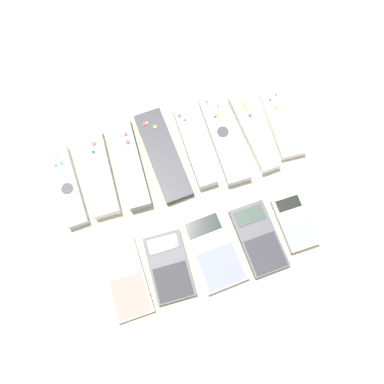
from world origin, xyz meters
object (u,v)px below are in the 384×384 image
at_px(calculator_3, 259,238).
at_px(calculator_4, 295,222).
at_px(remote_2, 130,163).
at_px(remote_3, 163,155).
at_px(calculator_0, 126,278).
at_px(remote_4, 195,146).
at_px(remote_1, 98,173).
at_px(calculator_1, 169,267).
at_px(calculator_2, 214,250).
at_px(remote_7, 282,123).
at_px(remote_0, 68,186).
at_px(remote_5, 224,138).
at_px(remote_6, 253,132).

bearing_deg(calculator_3, calculator_4, 3.84).
xyz_separation_m(remote_2, calculator_3, (0.21, -0.23, -0.01)).
relative_size(remote_3, calculator_0, 1.41).
xyz_separation_m(remote_2, remote_4, (0.14, -0.00, -0.00)).
bearing_deg(remote_1, remote_4, 1.05).
height_order(calculator_1, calculator_2, calculator_2).
bearing_deg(remote_7, calculator_3, -118.44).
height_order(remote_7, calculator_0, remote_7).
bearing_deg(calculator_0, remote_4, 45.57).
distance_m(remote_0, remote_5, 0.35).
xyz_separation_m(remote_4, calculator_2, (-0.03, -0.23, -0.01)).
xyz_separation_m(remote_1, remote_5, (0.28, -0.00, -0.00)).
bearing_deg(calculator_4, remote_7, 74.48).
bearing_deg(calculator_4, remote_2, 141.20).
xyz_separation_m(remote_2, remote_5, (0.21, -0.00, -0.00)).
distance_m(remote_5, calculator_2, 0.24).
distance_m(remote_3, remote_4, 0.07).
bearing_deg(remote_5, calculator_2, -113.48).
xyz_separation_m(remote_1, calculator_4, (0.36, -0.22, -0.00)).
bearing_deg(calculator_4, remote_0, 152.51).
relative_size(remote_4, calculator_2, 1.21).
distance_m(remote_3, remote_6, 0.20).
distance_m(remote_1, remote_4, 0.21).
height_order(remote_0, remote_2, remote_2).
height_order(remote_1, remote_6, remote_1).
xyz_separation_m(calculator_1, calculator_3, (0.19, 0.00, -0.00)).
height_order(calculator_3, calculator_4, calculator_4).
distance_m(remote_3, calculator_2, 0.23).
bearing_deg(remote_1, calculator_1, -67.66).
xyz_separation_m(remote_3, remote_5, (0.14, -0.00, 0.00)).
bearing_deg(remote_6, calculator_0, -151.36).
distance_m(remote_3, calculator_0, 0.27).
bearing_deg(remote_7, remote_0, -176.66).
bearing_deg(calculator_1, calculator_0, 179.66).
bearing_deg(calculator_3, remote_2, 128.97).
relative_size(remote_0, remote_7, 1.10).
height_order(calculator_2, calculator_4, calculator_4).
height_order(remote_0, calculator_0, remote_0).
height_order(remote_3, calculator_0, remote_3).
height_order(remote_7, calculator_2, remote_7).
height_order(remote_4, remote_5, same).
distance_m(remote_5, calculator_1, 0.30).
bearing_deg(remote_4, remote_2, 177.73).
bearing_deg(remote_1, calculator_4, -30.41).
bearing_deg(calculator_4, calculator_1, -178.85).
relative_size(remote_1, remote_7, 1.17).
height_order(remote_2, remote_3, remote_2).
bearing_deg(remote_4, remote_1, 178.78).
distance_m(remote_0, calculator_0, 0.23).
bearing_deg(calculator_2, remote_1, 124.90).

